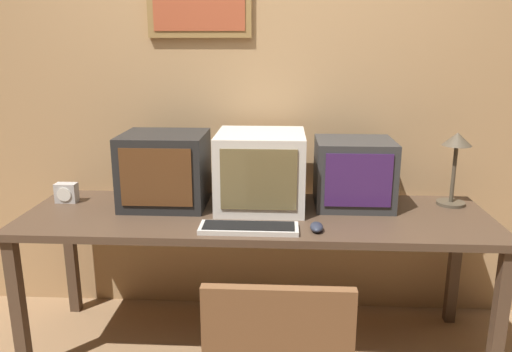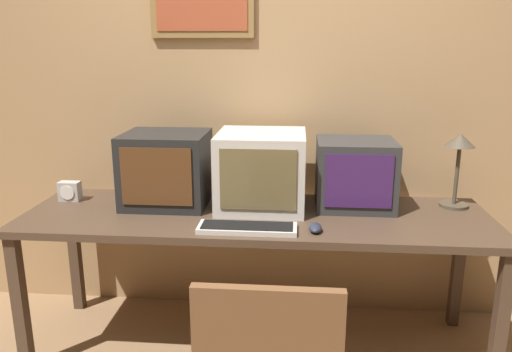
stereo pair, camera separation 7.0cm
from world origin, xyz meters
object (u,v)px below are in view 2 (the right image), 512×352
Objects in this scene: monitor_right at (355,174)px; desk_clock at (70,191)px; monitor_left at (166,169)px; monitor_center at (261,170)px; desk_lamp at (459,154)px; mouse_near_keyboard at (315,228)px; keyboard_main at (247,228)px.

monitor_right is 1.50m from desk_clock.
monitor_left is at bearing -177.67° from monitor_right.
monitor_center is 1.03m from desk_clock.
monitor_left is 0.97× the size of monitor_center.
monitor_right is 1.02× the size of desk_lamp.
desk_lamp is at bearing 1.90° from desk_clock.
mouse_near_keyboard is (0.76, -0.34, -0.17)m from monitor_left.
desk_lamp is at bearing 4.46° from monitor_center.
monitor_left is 1.11× the size of desk_lamp.
desk_lamp is at bearing 3.88° from monitor_right.
monitor_center is 1.15× the size of desk_lamp.
mouse_near_keyboard is (-0.21, -0.38, -0.15)m from monitor_right.
monitor_right is at bearing 5.09° from monitor_center.
monitor_center is 0.99× the size of keyboard_main.
monitor_center is 3.95× the size of desk_clock.
desk_clock is (-1.50, -0.03, -0.12)m from monitor_right.
keyboard_main is at bearing -38.14° from monitor_left.
mouse_near_keyboard is at bearing -118.44° from monitor_right.
keyboard_main is (0.45, -0.36, -0.17)m from monitor_left.
keyboard_main is (-0.51, -0.40, -0.16)m from monitor_right.
mouse_near_keyboard is 0.94× the size of desk_clock.
desk_lamp is at bearing 30.14° from mouse_near_keyboard.
desk_lamp is (2.01, 0.07, 0.22)m from desk_clock.
monitor_center is at bearing -0.58° from desk_clock.
monitor_left reaches higher than keyboard_main.
desk_lamp is (1.02, 0.43, 0.26)m from keyboard_main.
monitor_left is 0.85m from mouse_near_keyboard.
desk_lamp reaches higher than desk_clock.
monitor_right is (0.47, 0.04, -0.02)m from monitor_center.
desk_clock is at bearing 159.76° from keyboard_main.
keyboard_main is 1.05m from desk_clock.
mouse_near_keyboard reaches higher than keyboard_main.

